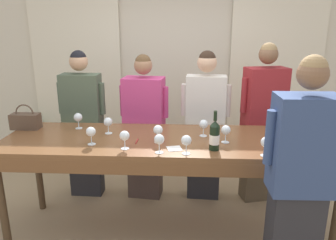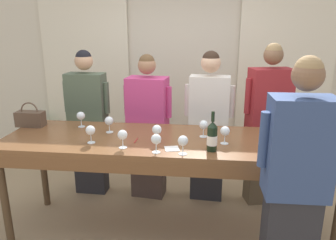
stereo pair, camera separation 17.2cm
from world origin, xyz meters
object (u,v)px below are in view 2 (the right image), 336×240
at_px(wine_glass_front_left, 157,130).
at_px(guest_cream_sweater, 208,126).
at_px(guest_olive_jacket, 88,122).
at_px(guest_striped_shirt, 267,125).
at_px(wine_glass_by_bottle, 204,125).
at_px(wine_glass_center_right, 90,131).
at_px(wine_glass_center_mid, 288,120).
at_px(wine_glass_back_right, 156,140).
at_px(guest_pink_top, 148,128).
at_px(host_pouring, 294,187).
at_px(wine_glass_by_handbag, 264,145).
at_px(wine_glass_center_left, 109,121).
at_px(wine_glass_back_left, 183,141).
at_px(tasting_bar, 167,149).
at_px(wine_glass_back_mid, 81,116).
at_px(wine_glass_front_right, 314,138).
at_px(handbag, 30,118).
at_px(wine_glass_front_mid, 225,131).
at_px(wine_bottle, 212,137).
at_px(wine_glass_near_host, 123,135).
at_px(potted_plant, 41,138).

distance_m(wine_glass_front_left, guest_cream_sweater, 0.98).
height_order(guest_olive_jacket, guest_striped_shirt, guest_striped_shirt).
bearing_deg(wine_glass_by_bottle, wine_glass_center_right, -164.55).
bearing_deg(guest_striped_shirt, wine_glass_center_mid, -72.53).
xyz_separation_m(wine_glass_center_right, wine_glass_back_right, (0.60, -0.16, 0.00)).
height_order(guest_pink_top, host_pouring, host_pouring).
distance_m(wine_glass_by_handbag, host_pouring, 0.41).
distance_m(wine_glass_center_left, wine_glass_back_left, 0.88).
xyz_separation_m(tasting_bar, guest_olive_jacket, (-1.02, 0.77, -0.01)).
bearing_deg(wine_glass_center_left, wine_glass_back_left, -32.40).
bearing_deg(wine_glass_front_left, wine_glass_back_mid, 156.85).
bearing_deg(wine_glass_by_bottle, wine_glass_front_right, -15.47).
height_order(wine_glass_back_mid, guest_striped_shirt, guest_striped_shirt).
bearing_deg(wine_glass_front_right, handbag, 171.85).
xyz_separation_m(handbag, guest_striped_shirt, (2.46, 0.52, -0.15)).
relative_size(wine_glass_front_mid, guest_olive_jacket, 0.09).
bearing_deg(guest_olive_jacket, guest_cream_sweater, 0.00).
bearing_deg(wine_glass_center_mid, host_pouring, -99.82).
bearing_deg(wine_glass_by_handbag, guest_cream_sweater, 110.43).
height_order(wine_glass_center_mid, wine_glass_back_mid, same).
distance_m(wine_bottle, wine_glass_front_left, 0.50).
bearing_deg(wine_bottle, wine_glass_back_left, -155.97).
distance_m(tasting_bar, host_pouring, 1.18).
xyz_separation_m(wine_glass_back_left, wine_glass_back_mid, (-1.08, 0.61, 0.00)).
height_order(wine_glass_back_right, wine_glass_near_host, same).
relative_size(wine_glass_back_left, guest_olive_jacket, 0.09).
xyz_separation_m(guest_olive_jacket, guest_pink_top, (0.71, 0.00, -0.04)).
relative_size(wine_glass_back_left, wine_glass_by_bottle, 1.00).
height_order(wine_glass_front_left, wine_glass_center_right, same).
distance_m(wine_glass_near_host, guest_cream_sweater, 1.26).
xyz_separation_m(wine_glass_front_right, wine_glass_center_right, (-1.88, -0.02, -0.00)).
xyz_separation_m(wine_glass_front_mid, guest_pink_top, (-0.82, 0.81, -0.26)).
bearing_deg(potted_plant, wine_glass_center_right, -51.43).
bearing_deg(host_pouring, wine_glass_near_host, 161.80).
xyz_separation_m(wine_glass_center_left, wine_glass_by_handbag, (1.37, -0.48, -0.00)).
bearing_deg(handbag, wine_glass_near_host, -24.33).
height_order(wine_glass_center_left, potted_plant, wine_glass_center_left).
xyz_separation_m(handbag, guest_pink_top, (1.12, 0.52, -0.23)).
distance_m(wine_glass_back_left, guest_olive_jacket, 1.63).
bearing_deg(guest_striped_shirt, wine_glass_by_bottle, -136.95).
bearing_deg(wine_glass_by_handbag, wine_glass_near_host, 175.35).
bearing_deg(wine_glass_front_mid, wine_glass_front_left, -177.42).
bearing_deg(wine_glass_front_left, wine_glass_by_handbag, -16.75).
relative_size(wine_glass_by_handbag, guest_pink_top, 0.09).
relative_size(wine_glass_front_right, potted_plant, 0.25).
bearing_deg(guest_striped_shirt, wine_glass_front_right, -77.33).
bearing_deg(wine_glass_center_right, tasting_bar, 13.42).
distance_m(wine_glass_front_left, guest_olive_jacket, 1.28).
height_order(tasting_bar, guest_striped_shirt, guest_striped_shirt).
bearing_deg(wine_glass_front_left, host_pouring, -29.98).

